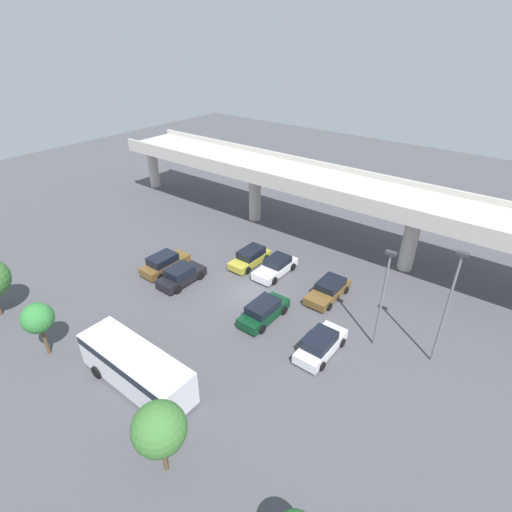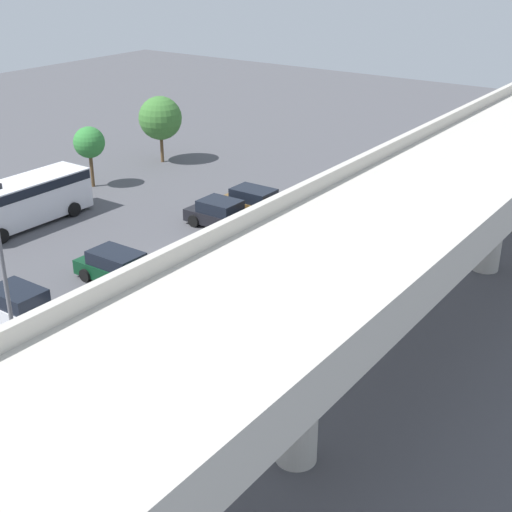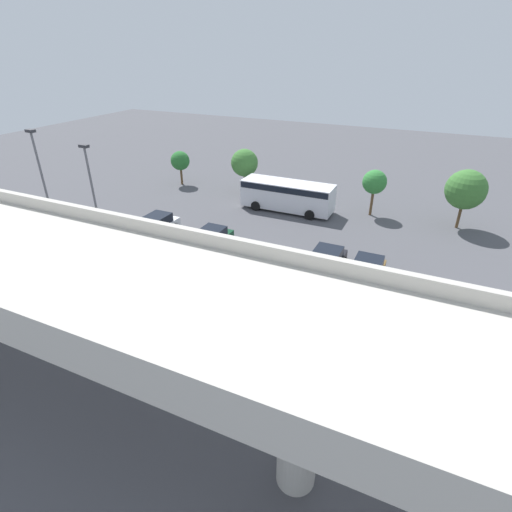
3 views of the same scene
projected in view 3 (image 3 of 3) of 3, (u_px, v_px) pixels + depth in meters
The scene contains 16 objects.
ground_plane at pixel (234, 269), 27.39m from camera, with size 114.65×114.65×0.00m, color #4C4C51.
highway_overpass at pixel (75, 280), 14.69m from camera, with size 54.86×6.77×7.28m.
parked_car_0 at pixel (366, 275), 25.18m from camera, with size 2.12×4.67×1.63m.
parked_car_1 at pixel (326, 263), 26.60m from camera, with size 2.18×4.40×1.59m.
parked_car_2 at pixel (247, 301), 22.67m from camera, with size 2.03×4.50×1.53m.
parked_car_3 at pixel (202, 291), 23.60m from camera, with size 2.15×4.73×1.49m.
parked_car_4 at pixel (209, 241), 29.47m from camera, with size 2.06×4.60×1.57m.
parked_car_5 at pixel (131, 270), 25.89m from camera, with size 2.18×4.72×1.40m.
parked_car_6 at pixel (155, 227), 31.87m from camera, with size 2.07×4.58×1.58m.
shuttle_bus at pixel (287, 194), 36.31m from camera, with size 8.39×2.83×2.65m.
lamp_post_near_aisle at pixel (92, 189), 28.58m from camera, with size 0.70×0.35×7.59m.
lamp_post_mid_lot at pixel (43, 179), 29.05m from camera, with size 0.70×0.35×8.46m.
tree_front_left at pixel (466, 190), 31.96m from camera, with size 3.19×3.19×4.93m.
tree_front_centre at pixel (375, 182), 34.61m from camera, with size 2.09×2.09×4.11m.
tree_front_right at pixel (245, 163), 39.81m from camera, with size 2.71×2.71×4.51m.
tree_front_far_right at pixel (180, 161), 42.67m from camera, with size 2.01×2.01×3.61m.
Camera 3 is at (-11.35, 20.93, 13.64)m, focal length 28.00 mm.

